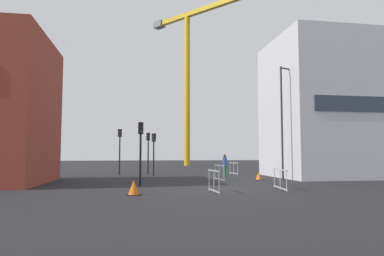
# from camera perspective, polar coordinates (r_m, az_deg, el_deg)

# --- Properties ---
(ground) EXTENTS (160.00, 160.00, 0.00)m
(ground) POSITION_cam_1_polar(r_m,az_deg,el_deg) (18.13, 4.11, -10.21)
(ground) COLOR black
(office_block) EXTENTS (13.28, 8.12, 11.20)m
(office_block) POSITION_cam_1_polar(r_m,az_deg,el_deg) (31.38, 25.08, 2.93)
(office_block) COLOR silver
(office_block) RESTS_ON ground
(construction_crane) EXTENTS (14.22, 16.28, 24.56)m
(construction_crane) POSITION_cam_1_polar(r_m,az_deg,el_deg) (54.74, -0.32, 11.23)
(construction_crane) COLOR gold
(construction_crane) RESTS_ON ground
(streetlamp_tall) EXTENTS (1.63, 0.65, 8.16)m
(streetlamp_tall) POSITION_cam_1_polar(r_m,az_deg,el_deg) (25.42, 15.02, 2.29)
(streetlamp_tall) COLOR #2D2D30
(streetlamp_tall) RESTS_ON ground
(traffic_light_island) EXTENTS (0.38, 0.36, 3.59)m
(traffic_light_island) POSITION_cam_1_polar(r_m,az_deg,el_deg) (29.19, -6.38, -3.17)
(traffic_light_island) COLOR black
(traffic_light_island) RESTS_ON ground
(traffic_light_median) EXTENTS (0.39, 0.32, 4.09)m
(traffic_light_median) POSITION_cam_1_polar(r_m,az_deg,el_deg) (31.49, -11.96, -2.63)
(traffic_light_median) COLOR black
(traffic_light_median) RESTS_ON ground
(traffic_light_near) EXTENTS (0.38, 0.27, 3.78)m
(traffic_light_near) POSITION_cam_1_polar(r_m,az_deg,el_deg) (31.38, -7.32, -3.03)
(traffic_light_near) COLOR black
(traffic_light_near) RESTS_ON ground
(traffic_light_corner) EXTENTS (0.30, 0.39, 3.71)m
(traffic_light_corner) POSITION_cam_1_polar(r_m,az_deg,el_deg) (20.27, -8.56, -2.44)
(traffic_light_corner) COLOR black
(traffic_light_corner) RESTS_ON ground
(pedestrian_walking) EXTENTS (0.34, 0.34, 1.83)m
(pedestrian_walking) POSITION_cam_1_polar(r_m,az_deg,el_deg) (27.42, 5.48, -5.95)
(pedestrian_walking) COLOR #2D844C
(pedestrian_walking) RESTS_ON ground
(safety_barrier_front) EXTENTS (0.25, 2.05, 1.08)m
(safety_barrier_front) POSITION_cam_1_polar(r_m,az_deg,el_deg) (31.30, 6.97, -6.67)
(safety_barrier_front) COLOR #B2B5BA
(safety_barrier_front) RESTS_ON ground
(safety_barrier_rear) EXTENTS (0.39, 2.45, 1.08)m
(safety_barrier_rear) POSITION_cam_1_polar(r_m,az_deg,el_deg) (18.45, 14.47, -8.22)
(safety_barrier_rear) COLOR #B2B5BA
(safety_barrier_rear) RESTS_ON ground
(safety_barrier_right_run) EXTENTS (0.27, 2.10, 1.08)m
(safety_barrier_right_run) POSITION_cam_1_polar(r_m,az_deg,el_deg) (24.17, 4.60, -7.39)
(safety_barrier_right_run) COLOR gray
(safety_barrier_right_run) RESTS_ON ground
(safety_barrier_left_run) EXTENTS (0.17, 1.88, 1.08)m
(safety_barrier_left_run) POSITION_cam_1_polar(r_m,az_deg,el_deg) (16.56, 3.67, -8.82)
(safety_barrier_left_run) COLOR #9EA0A5
(safety_barrier_left_run) RESTS_ON ground
(traffic_cone_by_barrier) EXTENTS (0.66, 0.66, 0.67)m
(traffic_cone_by_barrier) POSITION_cam_1_polar(r_m,az_deg,el_deg) (15.90, -9.70, -9.86)
(traffic_cone_by_barrier) COLOR black
(traffic_cone_by_barrier) RESTS_ON ground
(traffic_cone_orange) EXTENTS (0.58, 0.58, 0.59)m
(traffic_cone_orange) POSITION_cam_1_polar(r_m,az_deg,el_deg) (25.04, 11.05, -7.89)
(traffic_cone_orange) COLOR black
(traffic_cone_orange) RESTS_ON ground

